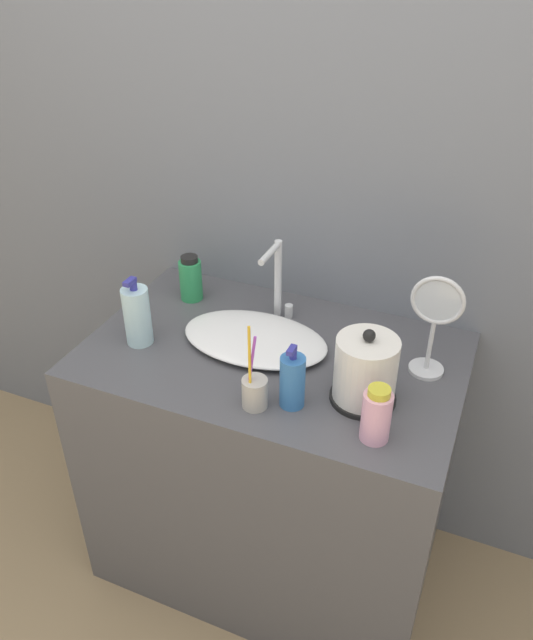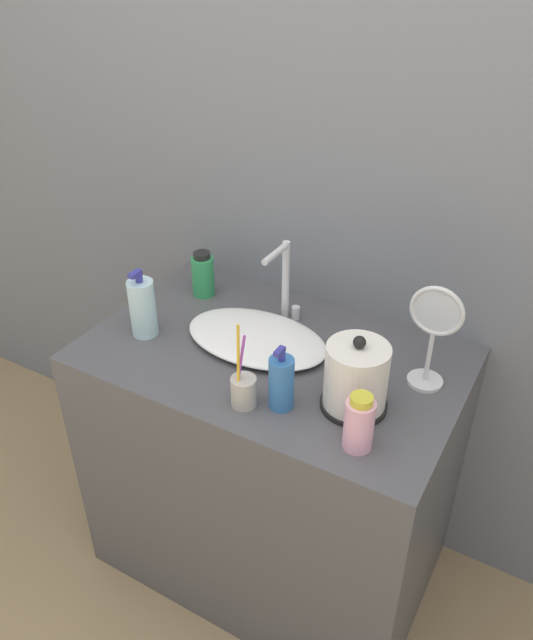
{
  "view_description": "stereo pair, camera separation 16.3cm",
  "coord_description": "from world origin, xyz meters",
  "px_view_note": "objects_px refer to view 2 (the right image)",
  "views": [
    {
      "loc": [
        0.52,
        -0.95,
        1.83
      ],
      "look_at": [
        -0.02,
        0.32,
        0.94
      ],
      "focal_mm": 35.0,
      "sensor_mm": 36.0,
      "label": 1
    },
    {
      "loc": [
        0.66,
        -0.88,
        1.83
      ],
      "look_at": [
        -0.02,
        0.32,
        0.94
      ],
      "focal_mm": 35.0,
      "sensor_mm": 36.0,
      "label": 2
    }
  ],
  "objects_px": {
    "lotion_bottle": "(143,308)",
    "vanity_mirror": "(434,331)",
    "shampoo_bottle": "(203,275)",
    "faucet": "(285,279)",
    "electric_kettle": "(356,380)",
    "mouthwash_bottle": "(281,382)",
    "toothbrush_cup": "(243,390)",
    "hand_cream_bottle": "(359,423)"
  },
  "relations": [
    {
      "from": "lotion_bottle",
      "to": "shampoo_bottle",
      "type": "height_order",
      "value": "lotion_bottle"
    },
    {
      "from": "toothbrush_cup",
      "to": "shampoo_bottle",
      "type": "height_order",
      "value": "toothbrush_cup"
    },
    {
      "from": "shampoo_bottle",
      "to": "electric_kettle",
      "type": "bearing_deg",
      "value": -23.07
    },
    {
      "from": "toothbrush_cup",
      "to": "shampoo_bottle",
      "type": "relative_size",
      "value": 1.53
    },
    {
      "from": "toothbrush_cup",
      "to": "vanity_mirror",
      "type": "height_order",
      "value": "vanity_mirror"
    },
    {
      "from": "faucet",
      "to": "vanity_mirror",
      "type": "distance_m",
      "value": 0.46
    },
    {
      "from": "lotion_bottle",
      "to": "electric_kettle",
      "type": "bearing_deg",
      "value": 0.16
    },
    {
      "from": "shampoo_bottle",
      "to": "mouthwash_bottle",
      "type": "bearing_deg",
      "value": -36.81
    },
    {
      "from": "mouthwash_bottle",
      "to": "lotion_bottle",
      "type": "bearing_deg",
      "value": 170.27
    },
    {
      "from": "electric_kettle",
      "to": "hand_cream_bottle",
      "type": "relative_size",
      "value": 1.43
    },
    {
      "from": "electric_kettle",
      "to": "shampoo_bottle",
      "type": "xyz_separation_m",
      "value": [
        -0.61,
        0.26,
        -0.01
      ]
    },
    {
      "from": "faucet",
      "to": "toothbrush_cup",
      "type": "xyz_separation_m",
      "value": [
        0.1,
        -0.39,
        -0.09
      ]
    },
    {
      "from": "toothbrush_cup",
      "to": "hand_cream_bottle",
      "type": "distance_m",
      "value": 0.29
    },
    {
      "from": "shampoo_bottle",
      "to": "vanity_mirror",
      "type": "xyz_separation_m",
      "value": [
        0.74,
        -0.09,
        0.09
      ]
    },
    {
      "from": "lotion_bottle",
      "to": "vanity_mirror",
      "type": "xyz_separation_m",
      "value": [
        0.75,
        0.18,
        0.07
      ]
    },
    {
      "from": "faucet",
      "to": "toothbrush_cup",
      "type": "bearing_deg",
      "value": -75.66
    },
    {
      "from": "faucet",
      "to": "toothbrush_cup",
      "type": "height_order",
      "value": "faucet"
    },
    {
      "from": "toothbrush_cup",
      "to": "shampoo_bottle",
      "type": "distance_m",
      "value": 0.54
    },
    {
      "from": "electric_kettle",
      "to": "shampoo_bottle",
      "type": "distance_m",
      "value": 0.67
    },
    {
      "from": "mouthwash_bottle",
      "to": "shampoo_bottle",
      "type": "bearing_deg",
      "value": 143.19
    },
    {
      "from": "electric_kettle",
      "to": "hand_cream_bottle",
      "type": "height_order",
      "value": "electric_kettle"
    },
    {
      "from": "electric_kettle",
      "to": "toothbrush_cup",
      "type": "bearing_deg",
      "value": -151.87
    },
    {
      "from": "mouthwash_bottle",
      "to": "vanity_mirror",
      "type": "relative_size",
      "value": 0.62
    },
    {
      "from": "faucet",
      "to": "shampoo_bottle",
      "type": "xyz_separation_m",
      "value": [
        -0.28,
        -0.0,
        -0.06
      ]
    },
    {
      "from": "faucet",
      "to": "electric_kettle",
      "type": "relative_size",
      "value": 1.18
    },
    {
      "from": "lotion_bottle",
      "to": "hand_cream_bottle",
      "type": "height_order",
      "value": "lotion_bottle"
    },
    {
      "from": "lotion_bottle",
      "to": "mouthwash_bottle",
      "type": "bearing_deg",
      "value": -9.73
    },
    {
      "from": "lotion_bottle",
      "to": "toothbrush_cup",
      "type": "bearing_deg",
      "value": -17.02
    },
    {
      "from": "hand_cream_bottle",
      "to": "vanity_mirror",
      "type": "relative_size",
      "value": 0.51
    },
    {
      "from": "lotion_bottle",
      "to": "shampoo_bottle",
      "type": "distance_m",
      "value": 0.26
    },
    {
      "from": "shampoo_bottle",
      "to": "lotion_bottle",
      "type": "bearing_deg",
      "value": -93.85
    },
    {
      "from": "shampoo_bottle",
      "to": "vanity_mirror",
      "type": "height_order",
      "value": "vanity_mirror"
    },
    {
      "from": "faucet",
      "to": "electric_kettle",
      "type": "xyz_separation_m",
      "value": [
        0.33,
        -0.26,
        -0.05
      ]
    },
    {
      "from": "faucet",
      "to": "lotion_bottle",
      "type": "relative_size",
      "value": 1.18
    },
    {
      "from": "toothbrush_cup",
      "to": "vanity_mirror",
      "type": "bearing_deg",
      "value": 40.18
    },
    {
      "from": "lotion_bottle",
      "to": "shampoo_bottle",
      "type": "xyz_separation_m",
      "value": [
        0.02,
        0.26,
        -0.02
      ]
    },
    {
      "from": "shampoo_bottle",
      "to": "mouthwash_bottle",
      "type": "height_order",
      "value": "mouthwash_bottle"
    },
    {
      "from": "lotion_bottle",
      "to": "faucet",
      "type": "bearing_deg",
      "value": 41.41
    },
    {
      "from": "mouthwash_bottle",
      "to": "vanity_mirror",
      "type": "height_order",
      "value": "vanity_mirror"
    },
    {
      "from": "electric_kettle",
      "to": "mouthwash_bottle",
      "type": "xyz_separation_m",
      "value": [
        -0.15,
        -0.08,
        -0.01
      ]
    },
    {
      "from": "lotion_bottle",
      "to": "hand_cream_bottle",
      "type": "distance_m",
      "value": 0.7
    },
    {
      "from": "mouthwash_bottle",
      "to": "vanity_mirror",
      "type": "distance_m",
      "value": 0.39
    }
  ]
}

